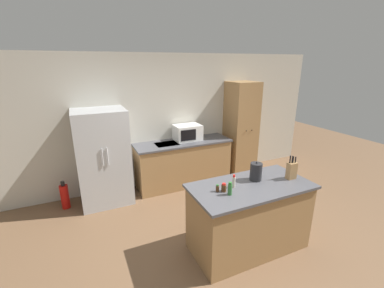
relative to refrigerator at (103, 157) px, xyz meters
The scene contains 14 objects.
ground_plane 2.44m from the refrigerator, 57.93° to the right, with size 14.00×14.00×0.00m, color brown.
wall_back 1.36m from the refrigerator, 17.63° to the left, with size 7.20×0.06×2.60m.
refrigerator is the anchor object (origin of this frame).
back_counter 1.58m from the refrigerator, ahead, with size 1.94×0.64×0.91m.
pantry_cabinet 2.92m from the refrigerator, ahead, with size 0.58×0.60×2.04m.
kitchen_island 2.65m from the refrigerator, 52.89° to the right, with size 1.58×0.80×0.93m.
microwave 1.69m from the refrigerator, ahead, with size 0.53×0.40×0.31m.
knife_block 3.07m from the refrigerator, 44.59° to the right, with size 0.13×0.08×0.33m.
spice_bottle_tall_dark 2.34m from the refrigerator, 61.73° to the right, with size 0.04×0.04×0.09m.
spice_bottle_short_red 2.40m from the refrigerator, 60.63° to the right, with size 0.06×0.06×0.11m.
spice_bottle_amber_oil 2.45m from the refrigerator, 56.80° to the right, with size 0.04×0.04×0.17m.
spice_bottle_green_herb 2.50m from the refrigerator, 61.28° to the right, with size 0.05×0.05×0.16m.
kettle 2.64m from the refrigerator, 49.06° to the right, with size 0.16×0.16×0.26m.
fire_extinguisher 0.93m from the refrigerator, behind, with size 0.14×0.14×0.50m.
Camera 1 is at (-1.55, -2.52, 2.43)m, focal length 24.00 mm.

